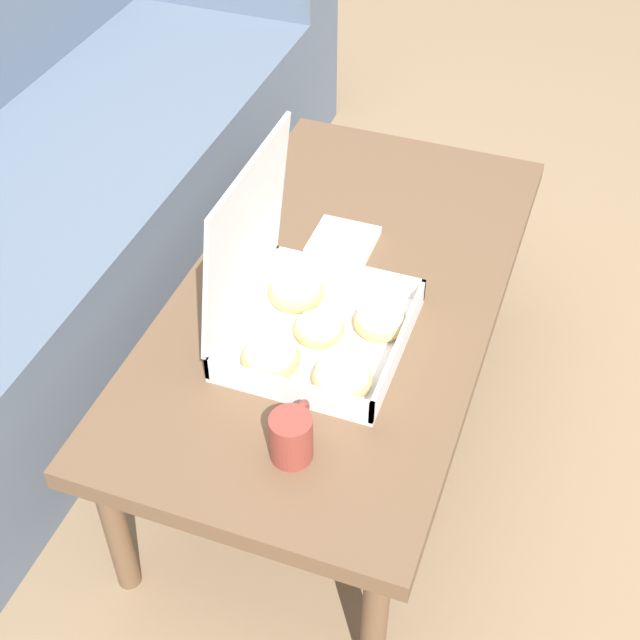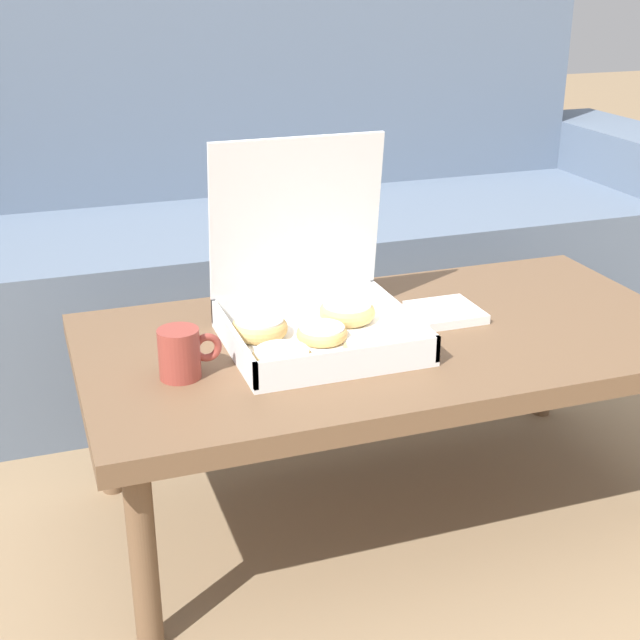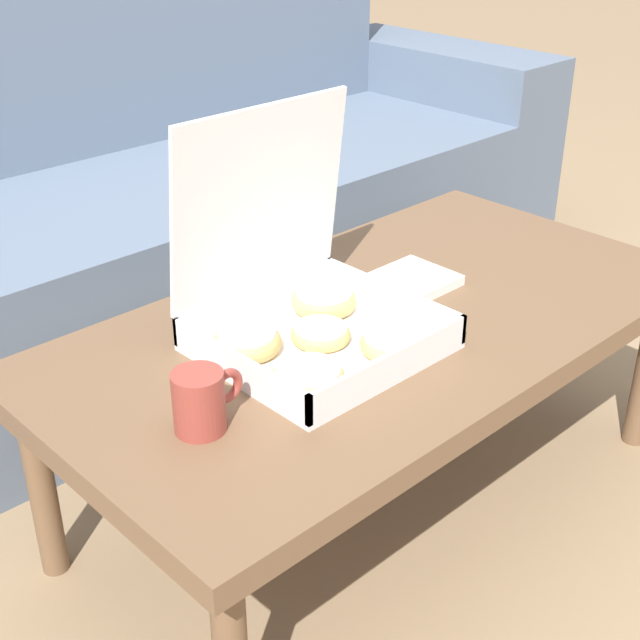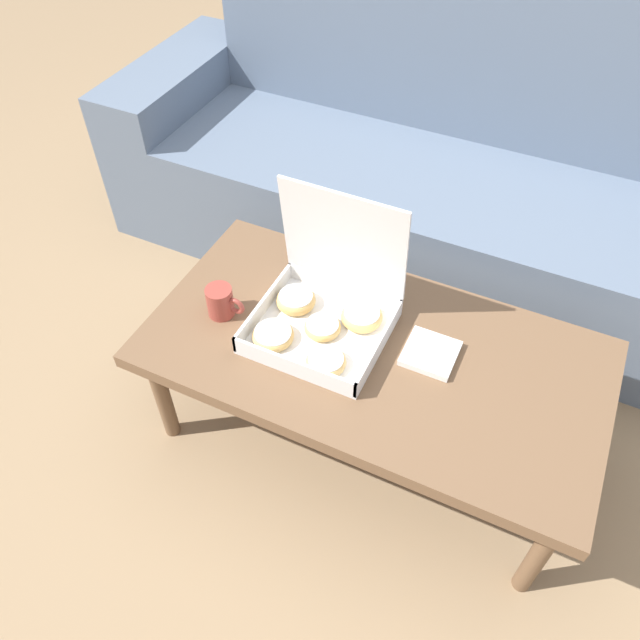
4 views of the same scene
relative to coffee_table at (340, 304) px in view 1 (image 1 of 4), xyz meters
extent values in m
plane|color=#937756|center=(0.00, 0.08, -0.34)|extent=(12.00, 12.00, 0.00)
cube|color=slate|center=(0.00, 0.71, -0.14)|extent=(2.00, 0.55, 0.41)
cube|color=slate|center=(1.12, 0.81, -0.06)|extent=(0.24, 0.75, 0.56)
cube|color=brown|center=(0.00, 0.00, 0.02)|extent=(1.15, 0.60, 0.04)
cylinder|color=brown|center=(-0.52, -0.24, -0.17)|extent=(0.04, 0.04, 0.34)
cylinder|color=brown|center=(0.52, -0.24, -0.17)|extent=(0.04, 0.04, 0.34)
cylinder|color=brown|center=(-0.52, 0.24, -0.17)|extent=(0.04, 0.04, 0.34)
cylinder|color=brown|center=(0.52, 0.24, -0.17)|extent=(0.04, 0.04, 0.34)
cube|color=white|center=(-0.14, -0.01, 0.04)|extent=(0.33, 0.30, 0.01)
cube|color=white|center=(-0.14, -0.16, 0.07)|extent=(0.33, 0.01, 0.05)
cube|color=white|center=(-0.14, 0.14, 0.07)|extent=(0.33, 0.01, 0.05)
cube|color=white|center=(-0.31, -0.01, 0.07)|extent=(0.01, 0.30, 0.05)
cube|color=white|center=(0.02, -0.01, 0.07)|extent=(0.01, 0.30, 0.05)
cube|color=white|center=(-0.14, 0.12, 0.24)|extent=(0.33, 0.04, 0.30)
torus|color=#E0B266|center=(-0.14, -0.01, 0.06)|extent=(0.09, 0.09, 0.03)
cylinder|color=white|center=(-0.14, -0.01, 0.07)|extent=(0.08, 0.08, 0.01)
torus|color=#E0B266|center=(-0.24, -0.09, 0.06)|extent=(0.11, 0.11, 0.03)
cylinder|color=white|center=(-0.24, -0.09, 0.07)|extent=(0.09, 0.09, 0.01)
torus|color=#E0B266|center=(-0.24, 0.05, 0.06)|extent=(0.10, 0.10, 0.04)
cylinder|color=white|center=(-0.24, 0.05, 0.07)|extent=(0.09, 0.09, 0.02)
torus|color=#E0B266|center=(-0.08, -0.11, 0.06)|extent=(0.10, 0.10, 0.03)
cylinder|color=white|center=(-0.08, -0.11, 0.07)|extent=(0.09, 0.09, 0.01)
torus|color=#E0B266|center=(-0.06, 0.07, 0.06)|extent=(0.11, 0.11, 0.04)
cylinder|color=white|center=(-0.06, 0.07, 0.07)|extent=(0.09, 0.09, 0.02)
cylinder|color=#993D33|center=(-0.41, -0.06, 0.08)|extent=(0.07, 0.07, 0.09)
torus|color=#993D33|center=(-0.36, -0.06, 0.08)|extent=(0.05, 0.01, 0.05)
cube|color=white|center=(0.13, 0.04, 0.05)|extent=(0.13, 0.13, 0.02)
camera|label=1|loc=(-1.24, -0.41, 1.18)|focal=50.00mm
camera|label=2|loc=(-0.63, -1.41, 0.69)|focal=50.00mm
camera|label=3|loc=(-0.97, -0.88, 0.72)|focal=50.00mm
camera|label=4|loc=(0.31, -0.96, 1.24)|focal=35.00mm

